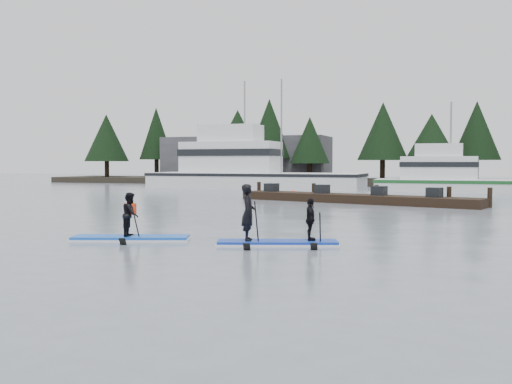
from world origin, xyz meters
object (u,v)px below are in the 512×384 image
(floating_dock, at_px, (354,199))
(paddleboard_duo, at_px, (275,225))
(paddleboard_solo, at_px, (131,225))
(fishing_boat_large, at_px, (248,179))
(fishing_boat_medium, at_px, (453,185))

(floating_dock, relative_size, paddleboard_duo, 4.17)
(floating_dock, xyz_separation_m, paddleboard_solo, (-3.71, -17.30, 0.20))
(paddleboard_solo, xyz_separation_m, paddleboard_duo, (4.22, 0.46, 0.11))
(fishing_boat_large, distance_m, fishing_boat_medium, 16.67)
(floating_dock, distance_m, paddleboard_duo, 16.85)
(floating_dock, distance_m, paddleboard_solo, 17.70)
(fishing_boat_medium, bearing_deg, floating_dock, -112.35)
(fishing_boat_medium, xyz_separation_m, floating_dock, (-5.34, -13.64, -0.28))
(paddleboard_solo, bearing_deg, fishing_boat_medium, 55.60)
(fishing_boat_large, height_order, fishing_boat_medium, fishing_boat_large)
(paddleboard_solo, bearing_deg, paddleboard_duo, -11.85)
(floating_dock, xyz_separation_m, paddleboard_duo, (0.50, -16.84, 0.31))
(fishing_boat_medium, height_order, paddleboard_duo, fishing_boat_medium)
(fishing_boat_large, bearing_deg, paddleboard_duo, -67.87)
(fishing_boat_large, bearing_deg, floating_dock, -50.49)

